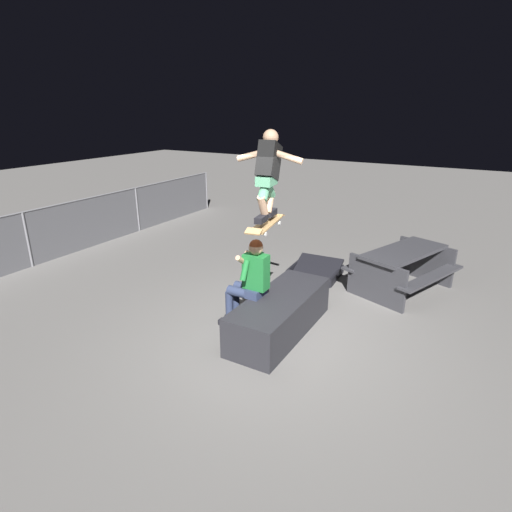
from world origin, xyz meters
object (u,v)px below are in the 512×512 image
at_px(ledge_box_main, 280,314).
at_px(kicker_ramp, 315,273).
at_px(skateboard, 266,224).
at_px(skater_airborne, 268,171).
at_px(person_sitting_on_ledge, 249,279).
at_px(picnic_table_back, 403,263).

relative_size(ledge_box_main, kicker_ramp, 2.04).
distance_m(skateboard, skater_airborne, 0.69).
bearing_deg(ledge_box_main, person_sitting_on_ledge, 109.76).
height_order(person_sitting_on_ledge, picnic_table_back, person_sitting_on_ledge).
relative_size(person_sitting_on_ledge, skater_airborne, 1.24).
distance_m(ledge_box_main, skater_airborne, 2.04).
bearing_deg(person_sitting_on_ledge, picnic_table_back, -32.55).
distance_m(ledge_box_main, kicker_ramp, 2.28).
distance_m(skater_airborne, kicker_ramp, 3.23).
xyz_separation_m(skateboard, kicker_ramp, (2.36, 0.20, -1.57)).
distance_m(person_sitting_on_ledge, skateboard, 0.87).
height_order(skater_airborne, picnic_table_back, skater_airborne).
bearing_deg(picnic_table_back, ledge_box_main, 153.38).
height_order(ledge_box_main, person_sitting_on_ledge, person_sitting_on_ledge).
bearing_deg(picnic_table_back, skater_airborne, 150.74).
xyz_separation_m(skateboard, picnic_table_back, (2.51, -1.37, -1.13)).
distance_m(ledge_box_main, skateboard, 1.36).
height_order(ledge_box_main, picnic_table_back, picnic_table_back).
bearing_deg(ledge_box_main, picnic_table_back, -26.62).
bearing_deg(skater_airborne, skateboard, -171.34).
xyz_separation_m(kicker_ramp, picnic_table_back, (0.15, -1.57, 0.44)).
relative_size(ledge_box_main, person_sitting_on_ledge, 1.42).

